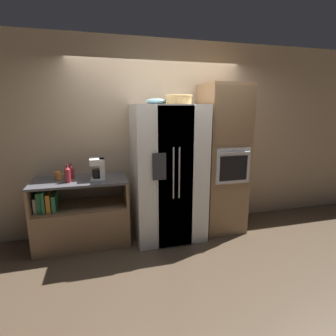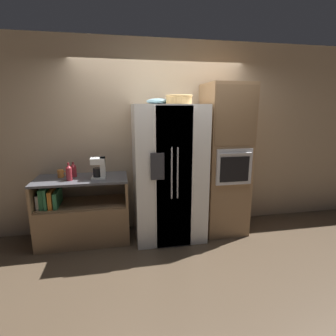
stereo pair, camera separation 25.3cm
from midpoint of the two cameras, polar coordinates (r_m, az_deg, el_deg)
name	(u,v)px [view 2 (the right image)]	position (r m, az deg, el deg)	size (l,w,h in m)	color
ground_plane	(166,237)	(3.96, 1.45, -14.76)	(20.00, 20.00, 0.00)	#4C3D2D
wall_back	(160,138)	(4.00, 0.08, 6.63)	(12.00, 0.06, 2.80)	tan
counter_left	(83,218)	(3.88, -16.25, -10.34)	(1.22, 0.62, 0.91)	#93704C
refrigerator	(169,173)	(3.69, 2.08, -1.13)	(0.96, 0.80, 1.89)	white
wall_oven	(224,160)	(3.97, 13.90, 1.66)	(0.61, 0.73, 2.17)	#93704C
wicker_basket	(179,99)	(3.54, 4.53, 14.71)	(0.36, 0.36, 0.12)	tan
fruit_bowl	(158,101)	(3.65, -0.22, 14.31)	(0.30, 0.30, 0.08)	#668C99
bottle_tall	(73,170)	(3.77, -18.11, -0.41)	(0.08, 0.08, 0.21)	maroon
bottle_short	(69,173)	(3.60, -18.90, -0.95)	(0.07, 0.07, 0.23)	maroon
mug	(61,174)	(3.81, -20.56, -1.17)	(0.12, 0.08, 0.11)	orange
coffee_maker	(100,167)	(3.58, -12.72, 0.14)	(0.19, 0.19, 0.28)	white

